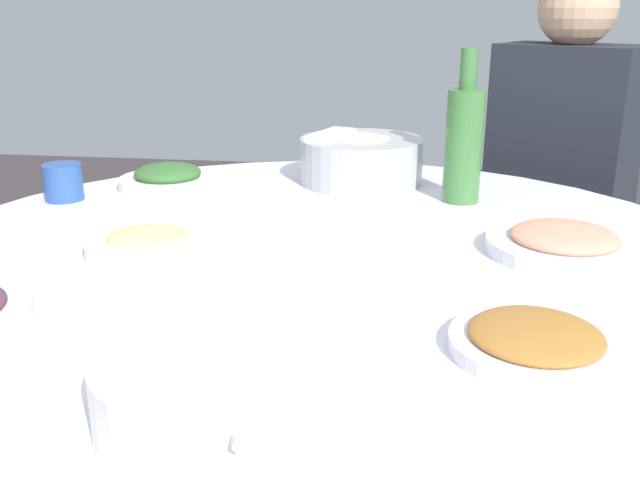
{
  "coord_description": "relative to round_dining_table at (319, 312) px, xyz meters",
  "views": [
    {
      "loc": [
        -0.14,
        1.02,
        1.12
      ],
      "look_at": [
        -0.0,
        -0.0,
        0.77
      ],
      "focal_mm": 39.29,
      "sensor_mm": 36.0,
      "label": 1
    }
  ],
  "objects": [
    {
      "name": "stool_for_diner_left",
      "position": [
        -0.52,
        -0.83,
        -0.42
      ],
      "size": [
        0.33,
        0.33,
        0.45
      ],
      "primitive_type": "cylinder",
      "color": "brown",
      "rests_on": "ground"
    },
    {
      "name": "dish_noodles",
      "position": [
        0.27,
        0.03,
        0.12
      ],
      "size": [
        0.2,
        0.2,
        0.04
      ],
      "color": "white",
      "rests_on": "round_dining_table"
    },
    {
      "name": "green_bottle",
      "position": [
        -0.23,
        -0.35,
        0.22
      ],
      "size": [
        0.07,
        0.07,
        0.3
      ],
      "color": "#3E7639",
      "rests_on": "round_dining_table"
    },
    {
      "name": "rice_bowl",
      "position": [
        -0.03,
        -0.47,
        0.15
      ],
      "size": [
        0.27,
        0.27,
        0.11
      ],
      "color": "#B2B5BA",
      "rests_on": "round_dining_table"
    },
    {
      "name": "dish_shrimp",
      "position": [
        -0.38,
        -0.05,
        0.12
      ],
      "size": [
        0.24,
        0.24,
        0.05
      ],
      "color": "silver",
      "rests_on": "round_dining_table"
    },
    {
      "name": "dish_tofu_braise",
      "position": [
        -0.28,
        0.29,
        0.12
      ],
      "size": [
        0.19,
        0.19,
        0.04
      ],
      "color": "silver",
      "rests_on": "round_dining_table"
    },
    {
      "name": "diner_left",
      "position": [
        -0.52,
        -0.83,
        0.12
      ],
      "size": [
        0.45,
        0.46,
        0.76
      ],
      "color": "#2D333D",
      "rests_on": "stool_for_diner_left"
    },
    {
      "name": "tea_cup_side",
      "position": [
        0.55,
        -0.25,
        0.14
      ],
      "size": [
        0.08,
        0.08,
        0.07
      ],
      "primitive_type": "cylinder",
      "color": "#294E95",
      "rests_on": "round_dining_table"
    },
    {
      "name": "round_dining_table",
      "position": [
        0.0,
        0.0,
        0.0
      ],
      "size": [
        1.37,
        1.37,
        0.75
      ],
      "color": "#99999E",
      "rests_on": "ground"
    },
    {
      "name": "soup_bowl",
      "position": [
        0.02,
        0.46,
        0.13
      ],
      "size": [
        0.25,
        0.26,
        0.07
      ],
      "color": "white",
      "rests_on": "round_dining_table"
    },
    {
      "name": "dish_greens",
      "position": [
        0.38,
        -0.37,
        0.12
      ],
      "size": [
        0.21,
        0.21,
        0.05
      ],
      "color": "white",
      "rests_on": "round_dining_table"
    }
  ]
}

